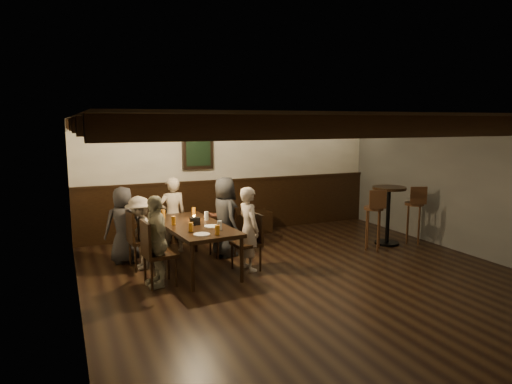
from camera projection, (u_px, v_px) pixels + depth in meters
name	position (u px, v px, depth m)	size (l,w,h in m)	color
room	(243.00, 191.00, 8.46)	(7.00, 7.00, 7.00)	black
dining_table	(194.00, 228.00, 7.24)	(1.06, 2.03, 0.73)	black
chair_left_near	(142.00, 251.00, 7.35)	(0.47, 0.47, 0.95)	black
chair_left_far	(159.00, 266.00, 6.57)	(0.48, 0.48, 0.96)	black
chair_right_near	(223.00, 241.00, 8.04)	(0.44, 0.44, 0.88)	black
chair_right_far	(247.00, 253.00, 7.26)	(0.45, 0.45, 0.90)	black
person_bench_left	(124.00, 225.00, 7.60)	(0.63, 0.41, 1.29)	#2C2B2E
person_bench_centre	(173.00, 215.00, 8.15)	(0.50, 0.33, 1.37)	gray
person_bench_right	(222.00, 216.00, 8.46)	(0.59, 0.46, 1.21)	#572C1E
person_left_near	(140.00, 233.00, 7.29)	(0.76, 0.44, 1.18)	gray
person_left_far	(156.00, 241.00, 6.50)	(0.77, 0.32, 1.32)	gray
person_right_near	(225.00, 217.00, 7.99)	(0.68, 0.44, 1.40)	#262729
person_right_far	(249.00, 229.00, 7.21)	(0.49, 0.32, 1.34)	#B5A699
pint_a	(163.00, 214.00, 7.70)	(0.07, 0.07, 0.14)	#BF7219
pint_b	(194.00, 211.00, 7.90)	(0.07, 0.07, 0.14)	#BF7219
pint_c	(174.00, 221.00, 7.17)	(0.07, 0.07, 0.14)	#BF7219
pint_d	(206.00, 216.00, 7.54)	(0.07, 0.07, 0.14)	silver
pint_e	(191.00, 227.00, 6.73)	(0.07, 0.07, 0.14)	#BF7219
pint_f	(220.00, 225.00, 6.84)	(0.07, 0.07, 0.14)	silver
pint_g	(217.00, 230.00, 6.55)	(0.07, 0.07, 0.14)	#BF7219
plate_near	(202.00, 234.00, 6.55)	(0.24, 0.24, 0.01)	white
plate_far	(212.00, 226.00, 7.06)	(0.24, 0.24, 0.01)	white
condiment_caddy	(195.00, 221.00, 7.18)	(0.15, 0.10, 0.12)	black
candle	(194.00, 218.00, 7.55)	(0.05, 0.05, 0.05)	beige
high_top_table	(388.00, 207.00, 8.72)	(0.63, 0.63, 1.12)	black
bar_stool_left	(373.00, 227.00, 8.38)	(0.38, 0.40, 1.14)	#381C11
bar_stool_right	(414.00, 222.00, 8.82)	(0.39, 0.41, 1.14)	#381C11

